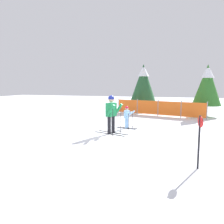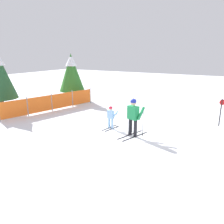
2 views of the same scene
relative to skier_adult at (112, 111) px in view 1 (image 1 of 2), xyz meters
The scene contains 7 objects.
ground_plane 1.06m from the skier_adult, 71.02° to the left, with size 60.00×60.00×0.00m, color white.
skier_adult is the anchor object (origin of this frame).
skier_child 1.45m from the skier_adult, 74.31° to the left, with size 1.09×0.54×1.13m.
safety_fence 6.45m from the skier_adult, 77.49° to the left, with size 6.23×1.68×1.14m.
conifer_far 9.19m from the skier_adult, 90.93° to the left, with size 2.08×2.08×3.87m.
conifer_near 8.64m from the skier_adult, 57.64° to the left, with size 1.92×1.92×3.57m.
trail_marker 4.72m from the skier_adult, 43.75° to the right, with size 0.12×0.27×1.40m.
Camera 1 is at (2.84, -9.41, 2.17)m, focal length 35.00 mm.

